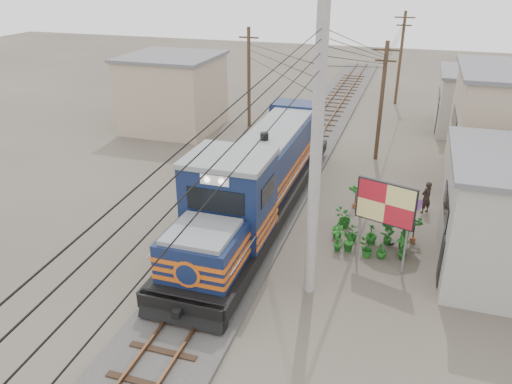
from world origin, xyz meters
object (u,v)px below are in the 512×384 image
(billboard, at_px, (385,206))
(market_umbrella, at_px, (395,195))
(locomotive, at_px, (260,179))
(vendor, at_px, (426,197))

(billboard, xyz_separation_m, market_umbrella, (0.26, 1.92, -0.36))
(locomotive, xyz_separation_m, vendor, (7.44, 2.64, -1.04))
(vendor, bearing_deg, locomotive, -25.42)
(billboard, relative_size, market_umbrella, 1.26)
(locomotive, relative_size, billboard, 4.84)
(locomotive, height_order, vendor, locomotive)
(locomotive, distance_m, vendor, 7.96)
(market_umbrella, relative_size, vendor, 1.77)
(billboard, distance_m, vendor, 5.93)
(locomotive, distance_m, billboard, 6.45)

